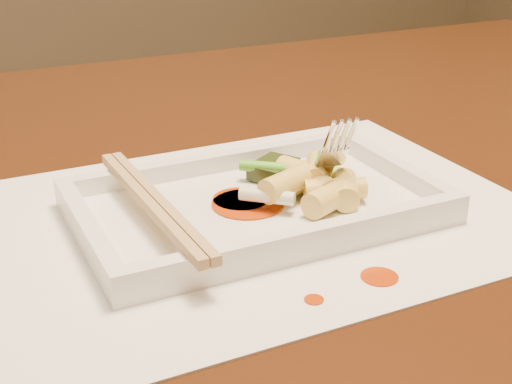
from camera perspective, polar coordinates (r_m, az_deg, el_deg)
name	(u,v)px	position (r m, az deg, el deg)	size (l,w,h in m)	color
table	(260,279)	(0.65, 0.35, -6.97)	(1.40, 0.90, 0.75)	black
placemat	(256,215)	(0.53, 0.00, -1.86)	(0.40, 0.30, 0.00)	white
sauce_splatter_a	(379,277)	(0.45, 9.85, -6.69)	(0.02, 0.02, 0.00)	#B73505
sauce_splatter_b	(314,300)	(0.43, 4.66, -8.58)	(0.01, 0.01, 0.00)	#B73505
plate_base	(256,209)	(0.53, 0.00, -1.39)	(0.26, 0.16, 0.01)	white
plate_rim_far	(217,162)	(0.58, -3.17, 2.39)	(0.26, 0.01, 0.01)	white
plate_rim_near	(306,238)	(0.46, 4.01, -3.70)	(0.26, 0.01, 0.01)	white
plate_rim_left	(88,229)	(0.49, -13.32, -2.92)	(0.01, 0.14, 0.01)	white
plate_rim_right	(395,168)	(0.58, 11.08, 1.90)	(0.01, 0.14, 0.01)	white
veg_piece	(274,169)	(0.57, 1.42, 1.87)	(0.04, 0.03, 0.01)	black
scallion_white	(267,196)	(0.51, 0.89, -0.33)	(0.01, 0.01, 0.04)	#EAEACC
scallion_green	(294,169)	(0.55, 3.02, 1.82)	(0.01, 0.01, 0.09)	#45A81B
chopstick_a	(148,203)	(0.49, -8.67, -0.90)	(0.01, 0.19, 0.01)	tan
chopstick_b	(159,201)	(0.49, -7.79, -0.73)	(0.01, 0.19, 0.01)	tan
fork	(329,89)	(0.54, 5.87, 8.18)	(0.09, 0.10, 0.14)	silver
sauce_blob_0	(248,204)	(0.52, -0.68, -0.97)	(0.05, 0.05, 0.00)	#B73505
sauce_blob_1	(241,199)	(0.53, -1.21, -0.58)	(0.04, 0.04, 0.00)	#B73505
rice_cake_0	(303,174)	(0.55, 3.81, 1.45)	(0.02, 0.02, 0.04)	#FAE674
rice_cake_1	(305,180)	(0.54, 3.93, 0.99)	(0.02, 0.02, 0.05)	#FAE674
rice_cake_2	(287,183)	(0.52, 2.48, 0.71)	(0.02, 0.02, 0.04)	#FAE674
rice_cake_3	(335,189)	(0.53, 6.34, 0.22)	(0.02, 0.02, 0.05)	#FAE674
rice_cake_4	(315,181)	(0.54, 4.73, 0.90)	(0.02, 0.02, 0.05)	#FAE674
rice_cake_5	(316,169)	(0.55, 4.83, 1.83)	(0.02, 0.02, 0.04)	#FAE674
rice_cake_6	(345,190)	(0.53, 7.16, 0.19)	(0.02, 0.02, 0.04)	#FAE674
rice_cake_7	(331,197)	(0.51, 5.98, -0.42)	(0.02, 0.02, 0.05)	#FAE674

